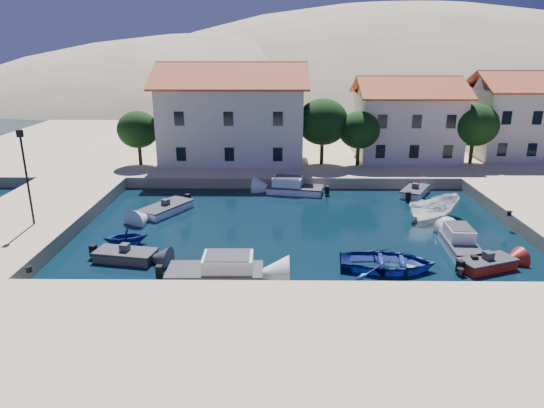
{
  "coord_description": "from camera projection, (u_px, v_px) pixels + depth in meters",
  "views": [
    {
      "loc": [
        -1.42,
        -21.89,
        12.12
      ],
      "look_at": [
        -1.77,
        9.34,
        2.0
      ],
      "focal_mm": 32.0,
      "sensor_mm": 36.0,
      "label": 1
    }
  ],
  "objects": [
    {
      "name": "building_right",
      "position": [
        518.0,
        113.0,
        51.14
      ],
      "size": [
        9.45,
        8.4,
        8.8
      ],
      "color": "beige",
      "rests_on": "quay_north"
    },
    {
      "name": "ground",
      "position": [
        305.0,
        298.0,
        24.54
      ],
      "size": [
        400.0,
        400.0,
        0.0
      ],
      "primitive_type": "plane",
      "color": "black",
      "rests_on": "ground"
    },
    {
      "name": "cabin_cruiser_south",
      "position": [
        215.0,
        271.0,
        26.44
      ],
      "size": [
        5.23,
        2.28,
        1.6
      ],
      "rotation": [
        0.0,
        0.0,
        0.01
      ],
      "color": "white",
      "rests_on": "ground"
    },
    {
      "name": "trees",
      "position": [
        338.0,
        126.0,
        47.22
      ],
      "size": [
        37.3,
        5.3,
        6.45
      ],
      "color": "#382314",
      "rests_on": "quay_north"
    },
    {
      "name": "motorboat_grey_sw",
      "position": [
        126.0,
        256.0,
        28.85
      ],
      "size": [
        3.8,
        2.2,
        1.25
      ],
      "rotation": [
        0.0,
        0.0,
        -0.18
      ],
      "color": "#38383E",
      "rests_on": "ground"
    },
    {
      "name": "rowboat_south",
      "position": [
        387.0,
        269.0,
        27.82
      ],
      "size": [
        5.82,
        4.45,
        1.13
      ],
      "primitive_type": "imported",
      "rotation": [
        0.0,
        0.0,
        1.46
      ],
      "color": "navy",
      "rests_on": "ground"
    },
    {
      "name": "boat_east",
      "position": [
        433.0,
        218.0,
        36.08
      ],
      "size": [
        4.87,
        3.63,
        1.77
      ],
      "primitive_type": "imported",
      "rotation": [
        0.0,
        0.0,
        2.04
      ],
      "color": "white",
      "rests_on": "ground"
    },
    {
      "name": "lamppost",
      "position": [
        25.0,
        169.0,
        30.87
      ],
      "size": [
        0.35,
        0.25,
        6.22
      ],
      "color": "black",
      "rests_on": "quay_west"
    },
    {
      "name": "building_mid",
      "position": [
        406.0,
        117.0,
        50.39
      ],
      "size": [
        10.5,
        8.4,
        8.3
      ],
      "color": "beige",
      "rests_on": "quay_north"
    },
    {
      "name": "quay_west",
      "position": [
        28.0,
        221.0,
        34.1
      ],
      "size": [
        8.0,
        20.0,
        1.0
      ],
      "primitive_type": "cube",
      "color": "#CBAF8B",
      "rests_on": "ground"
    },
    {
      "name": "bollards",
      "position": [
        350.0,
        248.0,
        27.84
      ],
      "size": [
        29.36,
        9.56,
        0.3
      ],
      "color": "black",
      "rests_on": "ground"
    },
    {
      "name": "quay_north",
      "position": [
        305.0,
        145.0,
        60.52
      ],
      "size": [
        80.0,
        36.0,
        1.0
      ],
      "primitive_type": "cube",
      "color": "#CBAF8B",
      "rests_on": "ground"
    },
    {
      "name": "motorboat_white_ne",
      "position": [
        415.0,
        192.0,
        41.64
      ],
      "size": [
        3.25,
        3.96,
        1.25
      ],
      "rotation": [
        0.0,
        0.0,
        1.05
      ],
      "color": "white",
      "rests_on": "ground"
    },
    {
      "name": "quay_south",
      "position": [
        313.0,
        363.0,
        18.68
      ],
      "size": [
        52.0,
        12.0,
        1.0
      ],
      "primitive_type": "cube",
      "color": "#CBAF8B",
      "rests_on": "ground"
    },
    {
      "name": "motorboat_red_se",
      "position": [
        487.0,
        264.0,
        27.74
      ],
      "size": [
        3.56,
        2.53,
        1.25
      ],
      "rotation": [
        0.0,
        0.0,
        0.37
      ],
      "color": "maroon",
      "rests_on": "ground"
    },
    {
      "name": "building_left",
      "position": [
        233.0,
        111.0,
        49.41
      ],
      "size": [
        14.7,
        9.45,
        9.7
      ],
      "color": "beige",
      "rests_on": "quay_north"
    },
    {
      "name": "cabin_cruiser_north",
      "position": [
        295.0,
        188.0,
        42.13
      ],
      "size": [
        5.1,
        2.94,
        1.6
      ],
      "rotation": [
        0.0,
        0.0,
        2.94
      ],
      "color": "white",
      "rests_on": "ground"
    },
    {
      "name": "motorboat_white_west",
      "position": [
        166.0,
        209.0,
        37.25
      ],
      "size": [
        3.87,
        4.78,
        1.25
      ],
      "rotation": [
        0.0,
        0.0,
        -2.09
      ],
      "color": "white",
      "rests_on": "ground"
    },
    {
      "name": "rowboat_west",
      "position": [
        127.0,
        244.0,
        31.26
      ],
      "size": [
        3.29,
        3.04,
        1.44
      ],
      "primitive_type": "imported",
      "rotation": [
        0.0,
        0.0,
        -1.28
      ],
      "color": "navy",
      "rests_on": "ground"
    },
    {
      "name": "cabin_cruiser_east",
      "position": [
        461.0,
        244.0,
        30.11
      ],
      "size": [
        2.0,
        4.41,
        1.6
      ],
      "rotation": [
        0.0,
        0.0,
        1.51
      ],
      "color": "white",
      "rests_on": "ground"
    },
    {
      "name": "hills",
      "position": [
        349.0,
        168.0,
        149.13
      ],
      "size": [
        254.0,
        176.0,
        99.0
      ],
      "color": "#978D66",
      "rests_on": "ground"
    }
  ]
}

